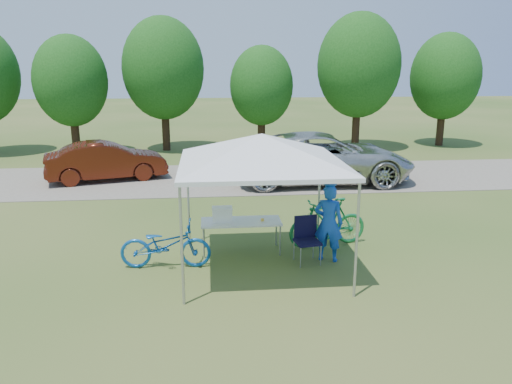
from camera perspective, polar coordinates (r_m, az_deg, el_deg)
ground at (r=10.31m, az=0.61°, el=-8.51°), size 100.00×100.00×0.00m
gravel_strip at (r=17.91m, az=-2.10°, el=1.58°), size 24.00×5.00×0.02m
canopy at (r=9.58m, az=0.65°, el=6.24°), size 4.53×4.53×3.00m
treeline at (r=23.49m, az=-3.83°, el=13.34°), size 24.89×4.28×6.30m
folding_table at (r=10.86m, az=-1.71°, el=-3.53°), size 1.73×0.72×0.71m
folding_chair at (r=10.45m, az=5.79°, el=-4.91°), size 0.56×0.57×0.96m
cooler at (r=10.78m, az=-3.88°, el=-2.56°), size 0.44×0.30×0.32m
ice_cream_cup at (r=10.83m, az=0.74°, el=-3.19°), size 0.07×0.07×0.05m
cyclist at (r=10.46m, az=8.29°, el=-3.52°), size 0.70×0.59×1.64m
bike_blue at (r=10.27m, az=-10.30°, el=-5.97°), size 1.85×0.72×0.96m
bike_green at (r=11.37m, az=8.19°, el=-3.45°), size 1.90×0.85×1.10m
minivan at (r=17.32m, az=7.66°, el=3.93°), size 6.17×2.87×1.71m
sedan at (r=18.27m, az=-16.72°, el=3.42°), size 4.33×2.47×1.35m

